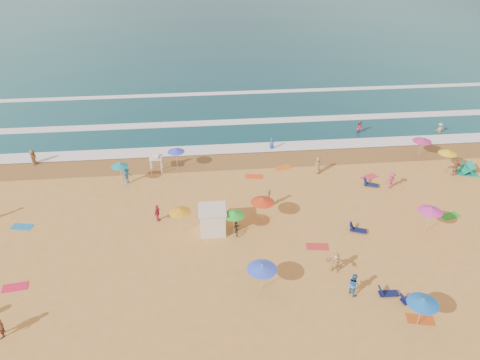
{
  "coord_description": "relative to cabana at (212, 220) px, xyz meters",
  "views": [
    {
      "loc": [
        -5.54,
        -29.76,
        22.91
      ],
      "look_at": [
        -1.99,
        6.0,
        1.5
      ],
      "focal_mm": 35.0,
      "sensor_mm": 36.0,
      "label": 1
    }
  ],
  "objects": [
    {
      "name": "cabana",
      "position": [
        0.0,
        0.0,
        0.0
      ],
      "size": [
        2.0,
        2.0,
        2.0
      ],
      "primitive_type": "cube",
      "color": "silver",
      "rests_on": "ground"
    },
    {
      "name": "lifeguard_stand",
      "position": [
        -5.01,
        10.23,
        0.05
      ],
      "size": [
        1.2,
        1.2,
        2.1
      ],
      "primitive_type": null,
      "color": "white",
      "rests_on": "ground"
    },
    {
      "name": "loungers",
      "position": [
        12.58,
        -4.42,
        -0.83
      ],
      "size": [
        56.56,
        20.49,
        0.34
      ],
      "color": "#101453",
      "rests_on": "ground"
    },
    {
      "name": "beachgoers",
      "position": [
        4.9,
        3.21,
        -0.21
      ],
      "size": [
        46.29,
        27.43,
        2.15
      ],
      "color": "blue",
      "rests_on": "ground"
    },
    {
      "name": "beach_umbrellas",
      "position": [
        3.71,
        -1.38,
        1.16
      ],
      "size": [
        62.17,
        30.89,
        0.72
      ],
      "color": "green",
      "rests_on": "ground"
    },
    {
      "name": "ocean",
      "position": [
        4.73,
        83.24,
        -1.0
      ],
      "size": [
        220.0,
        140.0,
        0.18
      ],
      "primitive_type": "cube",
      "color": "#0C4756",
      "rests_on": "ground"
    },
    {
      "name": "wet_sand",
      "position": [
        4.73,
        11.74,
        -0.99
      ],
      "size": [
        220.0,
        220.0,
        0.0
      ],
      "primitive_type": "plane",
      "color": "olive",
      "rests_on": "ground"
    },
    {
      "name": "surf_foam",
      "position": [
        4.73,
        20.56,
        -0.9
      ],
      "size": [
        200.0,
        18.7,
        0.05
      ],
      "color": "white",
      "rests_on": "ground"
    },
    {
      "name": "ground",
      "position": [
        4.73,
        -0.76,
        -1.0
      ],
      "size": [
        220.0,
        220.0,
        0.0
      ],
      "primitive_type": "plane",
      "color": "gold",
      "rests_on": "ground"
    },
    {
      "name": "towels",
      "position": [
        4.91,
        -2.24,
        -0.98
      ],
      "size": [
        38.7,
        27.41,
        0.03
      ],
      "color": "#E91D46",
      "rests_on": "ground"
    },
    {
      "name": "bicycle",
      "position": [
        1.9,
        -0.3,
        -0.52
      ],
      "size": [
        0.73,
        1.86,
        0.96
      ],
      "primitive_type": "imported",
      "rotation": [
        0.0,
        0.0,
        -0.05
      ],
      "color": "black",
      "rests_on": "ground"
    },
    {
      "name": "cabana_roof",
      "position": [
        0.0,
        0.0,
        1.06
      ],
      "size": [
        2.2,
        2.2,
        0.12
      ],
      "primitive_type": "cube",
      "color": "silver",
      "rests_on": "cabana"
    }
  ]
}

